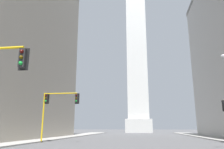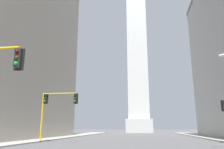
{
  "view_description": "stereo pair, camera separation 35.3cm",
  "coord_description": "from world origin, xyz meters",
  "views": [
    {
      "loc": [
        1.33,
        -2.18,
        1.77
      ],
      "look_at": [
        -5.66,
        48.52,
        14.19
      ],
      "focal_mm": 35.0,
      "sensor_mm": 36.0,
      "label": 1
    },
    {
      "loc": [
        1.68,
        -2.13,
        1.77
      ],
      "look_at": [
        -5.66,
        48.52,
        14.19
      ],
      "focal_mm": 35.0,
      "sensor_mm": 36.0,
      "label": 2
    }
  ],
  "objects": [
    {
      "name": "obelisk",
      "position": [
        0.0,
        76.51,
        33.2
      ],
      "size": [
        9.02,
        9.02,
        68.7
      ],
      "color": "silver",
      "rests_on": "ground_plane"
    },
    {
      "name": "traffic_light_mid_left",
      "position": [
        -9.48,
        24.06,
        4.6
      ],
      "size": [
        4.75,
        0.5,
        6.05
      ],
      "color": "yellow",
      "rests_on": "ground_plane"
    },
    {
      "name": "sidewalk_left",
      "position": [
        -13.45,
        27.54,
        0.07
      ],
      "size": [
        5.0,
        91.82,
        0.15
      ],
      "primitive_type": "cube",
      "color": "gray",
      "rests_on": "ground_plane"
    }
  ]
}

